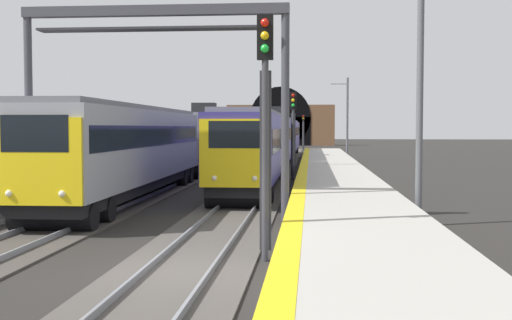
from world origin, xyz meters
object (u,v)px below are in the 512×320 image
Objects in this scene: train_adjacent_platform at (176,142)px; railway_signal_mid at (293,127)px; catenary_mast_near at (418,97)px; train_main_approaching at (276,139)px; overhead_signal_gantry at (154,57)px; railway_signal_far at (303,130)px; railway_signal_near at (265,115)px; catenary_mast_far at (347,118)px.

train_adjacent_platform is 7.05m from railway_signal_mid.
catenary_mast_near reaches higher than train_adjacent_platform.
train_main_approaching is 6.10× the size of overhead_signal_gantry.
railway_signal_far is 66.44m from overhead_signal_gantry.
train_adjacent_platform is 4.89× the size of catenary_mast_near.
train_main_approaching is 11.56× the size of railway_signal_far.
overhead_signal_gantry is at bearing -14.46° from railway_signal_mid.
railway_signal_mid is 0.66× the size of catenary_mast_near.
railway_signal_mid is 49.47m from railway_signal_far.
railway_signal_near is 1.19× the size of railway_signal_far.
catenary_mast_far is at bearing -0.03° from catenary_mast_near.
railway_signal_near is at bearing 174.54° from catenary_mast_far.
train_main_approaching is 30.25m from overhead_signal_gantry.
railway_signal_far is 0.61× the size of catenary_mast_near.
railway_signal_far is 25.75m from catenary_mast_far.
catenary_mast_near is 41.75m from catenary_mast_far.
train_main_approaching is 9.73× the size of railway_signal_near.
catenary_mast_near is (-17.59, -4.53, 0.95)m from railway_signal_mid.
train_main_approaching is 12.79m from catenary_mast_far.
catenary_mast_near is (5.89, -4.53, 0.66)m from railway_signal_near.
train_main_approaching is at bearing -172.41° from railway_signal_mid.
train_main_approaching is at bearing 159.69° from train_adjacent_platform.
catenary_mast_near is at bearing 14.45° from railway_signal_mid.
train_adjacent_platform is at bearing -162.81° from railway_signal_near.
catenary_mast_far is at bearing -12.24° from overhead_signal_gantry.
overhead_signal_gantry is at bearing 84.73° from catenary_mast_near.
railway_signal_mid is at bearing -180.00° from railway_signal_near.
railway_signal_near is 23.48m from railway_signal_mid.
train_adjacent_platform is 7.42× the size of railway_signal_mid.
railway_signal_mid is 17.49m from overhead_signal_gantry.
railway_signal_far is at bearing -3.74° from overhead_signal_gantry.
railway_signal_far is (49.47, 0.00, -0.32)m from railway_signal_mid.
catenary_mast_far reaches higher than overhead_signal_gantry.
railway_signal_far is (36.29, -1.76, 0.62)m from train_main_approaching.
railway_signal_far is at bearing -180.00° from railway_signal_near.
catenary_mast_near is at bearing -95.27° from overhead_signal_gantry.
railway_signal_near is 0.72× the size of catenary_mast_near.
train_main_approaching is 10.68× the size of railway_signal_mid.
railway_signal_mid is at bearing 14.45° from catenary_mast_near.
catenary_mast_far reaches higher than railway_signal_mid.
train_adjacent_platform is at bearing -7.75° from railway_signal_far.
overhead_signal_gantry is 9.01m from catenary_mast_near.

